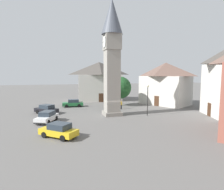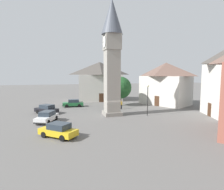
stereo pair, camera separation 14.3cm
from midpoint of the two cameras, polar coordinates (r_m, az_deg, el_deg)
ground_plane at (r=31.08m, az=0.13°, el=-6.05°), size 200.00×200.00×0.00m
clock_tower at (r=30.65m, az=0.14°, el=13.99°), size 3.34×3.34×18.44m
car_blue_kerb at (r=34.01m, az=-18.93°, el=-4.01°), size 4.11×4.12×1.53m
car_silver_kerb at (r=39.63m, az=-11.48°, el=-2.39°), size 2.03×4.24×1.53m
car_red_corner at (r=27.95m, az=-18.82°, el=-6.19°), size 4.46×3.22×1.53m
car_white_side at (r=21.05m, az=-15.62°, el=-10.14°), size 4.03×4.19×1.53m
pedestrian at (r=36.17m, az=2.94°, el=-2.69°), size 0.39×0.47×1.69m
tree at (r=39.89m, az=2.65°, el=2.21°), size 4.64×4.64×6.15m
building_terrace_right at (r=43.28m, az=15.88°, el=3.42°), size 12.03×10.65×9.14m
building_corner_back at (r=48.59m, az=-3.64°, el=4.26°), size 8.61×11.80×9.70m
lamp_post at (r=30.70m, az=10.79°, el=-0.03°), size 0.36×0.36×4.96m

